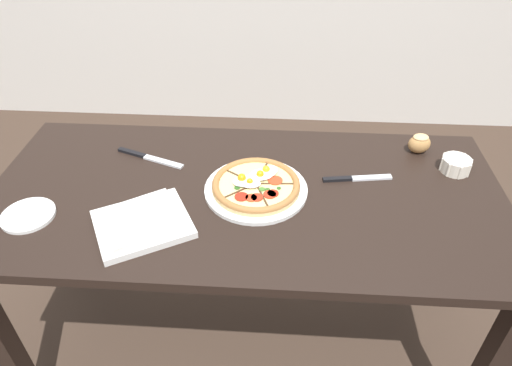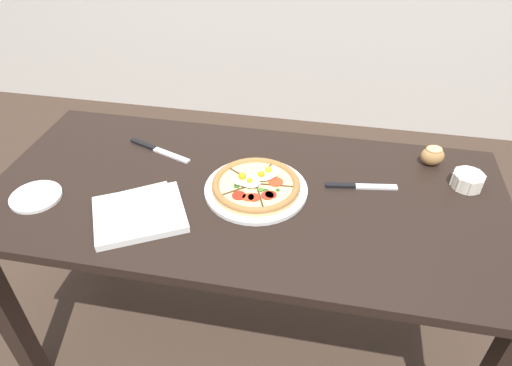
% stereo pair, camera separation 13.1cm
% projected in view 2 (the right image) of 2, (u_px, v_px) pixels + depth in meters
% --- Properties ---
extents(ground_plane, '(12.00, 12.00, 0.00)m').
position_uv_depth(ground_plane, '(248.00, 336.00, 1.78)').
color(ground_plane, '#3D2D23').
extents(dining_table, '(1.51, 0.70, 0.73)m').
position_uv_depth(dining_table, '(246.00, 217.00, 1.39)').
color(dining_table, black).
rests_on(dining_table, ground_plane).
extents(pizza, '(0.30, 0.30, 0.05)m').
position_uv_depth(pizza, '(256.00, 186.00, 1.32)').
color(pizza, white).
rests_on(pizza, dining_table).
extents(ramekin_bowl, '(0.09, 0.09, 0.05)m').
position_uv_depth(ramekin_bowl, '(468.00, 180.00, 1.33)').
color(ramekin_bowl, silver).
rests_on(ramekin_bowl, dining_table).
extents(napkin_folded, '(0.31, 0.29, 0.04)m').
position_uv_depth(napkin_folded, '(139.00, 212.00, 1.23)').
color(napkin_folded, silver).
rests_on(napkin_folded, dining_table).
extents(bread_piece_near, '(0.08, 0.07, 0.06)m').
position_uv_depth(bread_piece_near, '(433.00, 155.00, 1.42)').
color(bread_piece_near, '#B27F47').
rests_on(bread_piece_near, dining_table).
extents(knife_main, '(0.23, 0.10, 0.01)m').
position_uv_depth(knife_main, '(159.00, 150.00, 1.49)').
color(knife_main, silver).
rests_on(knife_main, dining_table).
extents(knife_spare, '(0.21, 0.05, 0.01)m').
position_uv_depth(knife_spare, '(360.00, 186.00, 1.34)').
color(knife_spare, silver).
rests_on(knife_spare, dining_table).
extents(side_saucer, '(0.14, 0.14, 0.01)m').
position_uv_depth(side_saucer, '(36.00, 197.00, 1.30)').
color(side_saucer, white).
rests_on(side_saucer, dining_table).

